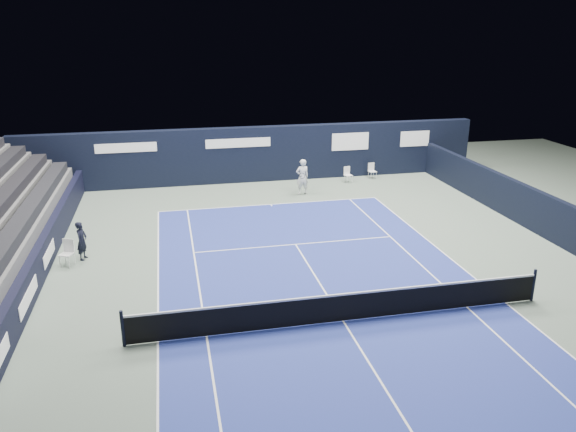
# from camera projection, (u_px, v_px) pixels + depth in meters

# --- Properties ---
(ground) EXTENTS (48.00, 48.00, 0.00)m
(ground) POSITION_uv_depth(u_px,v_px,m) (325.00, 292.00, 18.82)
(ground) COLOR #58685C
(ground) RESTS_ON ground
(court_surface) EXTENTS (10.97, 23.77, 0.01)m
(court_surface) POSITION_uv_depth(u_px,v_px,m) (343.00, 321.00, 16.98)
(court_surface) COLOR navy
(court_surface) RESTS_ON ground
(enclosure_wall_right) EXTENTS (0.30, 22.00, 1.80)m
(enclosure_wall_right) POSITION_uv_depth(u_px,v_px,m) (533.00, 209.00, 24.35)
(enclosure_wall_right) COLOR black
(enclosure_wall_right) RESTS_ON ground
(folding_chair_back_a) EXTENTS (0.48, 0.50, 0.90)m
(folding_chair_back_a) POSITION_uv_depth(u_px,v_px,m) (347.00, 172.00, 31.77)
(folding_chair_back_a) COLOR white
(folding_chair_back_a) RESTS_ON ground
(folding_chair_back_b) EXTENTS (0.46, 0.44, 0.91)m
(folding_chair_back_b) POSITION_uv_depth(u_px,v_px,m) (372.00, 170.00, 32.57)
(folding_chair_back_b) COLOR white
(folding_chair_back_b) RESTS_ON ground
(line_judge_chair) EXTENTS (0.58, 0.57, 1.00)m
(line_judge_chair) POSITION_uv_depth(u_px,v_px,m) (67.00, 251.00, 20.78)
(line_judge_chair) COLOR silver
(line_judge_chair) RESTS_ON ground
(line_judge) EXTENTS (0.52, 0.63, 1.50)m
(line_judge) POSITION_uv_depth(u_px,v_px,m) (82.00, 241.00, 21.25)
(line_judge) COLOR black
(line_judge) RESTS_ON ground
(court_markings) EXTENTS (11.03, 23.83, 0.00)m
(court_markings) POSITION_uv_depth(u_px,v_px,m) (343.00, 321.00, 16.97)
(court_markings) COLOR white
(court_markings) RESTS_ON court_surface
(tennis_net) EXTENTS (12.90, 0.10, 1.10)m
(tennis_net) POSITION_uv_depth(u_px,v_px,m) (344.00, 306.00, 16.81)
(tennis_net) COLOR black
(tennis_net) RESTS_ON ground
(back_sponsor_wall) EXTENTS (26.00, 0.63, 3.10)m
(back_sponsor_wall) POSITION_uv_depth(u_px,v_px,m) (256.00, 154.00, 31.72)
(back_sponsor_wall) COLOR black
(back_sponsor_wall) RESTS_ON ground
(side_barrier_left) EXTENTS (0.33, 22.00, 1.20)m
(side_barrier_left) POSITION_uv_depth(u_px,v_px,m) (44.00, 254.00, 20.39)
(side_barrier_left) COLOR black
(side_barrier_left) RESTS_ON ground
(tennis_player) EXTENTS (0.74, 0.88, 1.89)m
(tennis_player) POSITION_uv_depth(u_px,v_px,m) (302.00, 177.00, 29.37)
(tennis_player) COLOR white
(tennis_player) RESTS_ON ground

